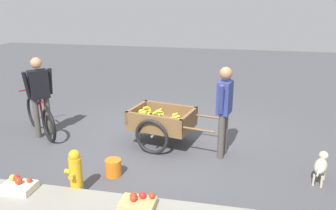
{
  "coord_description": "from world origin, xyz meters",
  "views": [
    {
      "loc": [
        -1.21,
        6.0,
        2.69
      ],
      "look_at": [
        0.06,
        0.06,
        0.75
      ],
      "focal_mm": 37.15,
      "sensor_mm": 36.0,
      "label": 1
    }
  ],
  "objects_px": {
    "plastic_bucket": "(113,168)",
    "bicycle": "(40,117)",
    "fruit_cart": "(162,122)",
    "cyclist_person": "(39,90)",
    "dog": "(321,165)",
    "vendor_person": "(224,104)",
    "mixed_fruit_crate": "(19,190)",
    "fire_hydrant": "(76,172)",
    "apple_crate": "(138,208)"
  },
  "relations": [
    {
      "from": "plastic_bucket",
      "to": "bicycle",
      "type": "bearing_deg",
      "value": -32.88
    },
    {
      "from": "fruit_cart",
      "to": "cyclist_person",
      "type": "relative_size",
      "value": 1.12
    },
    {
      "from": "dog",
      "to": "fruit_cart",
      "type": "bearing_deg",
      "value": -17.39
    },
    {
      "from": "vendor_person",
      "to": "bicycle",
      "type": "xyz_separation_m",
      "value": [
        3.62,
        -0.24,
        -0.58
      ]
    },
    {
      "from": "mixed_fruit_crate",
      "to": "bicycle",
      "type": "bearing_deg",
      "value": -65.87
    },
    {
      "from": "vendor_person",
      "to": "bicycle",
      "type": "height_order",
      "value": "vendor_person"
    },
    {
      "from": "dog",
      "to": "plastic_bucket",
      "type": "distance_m",
      "value": 3.13
    },
    {
      "from": "dog",
      "to": "fire_hydrant",
      "type": "distance_m",
      "value": 3.58
    },
    {
      "from": "fruit_cart",
      "to": "dog",
      "type": "bearing_deg",
      "value": 162.61
    },
    {
      "from": "bicycle",
      "to": "cyclist_person",
      "type": "relative_size",
      "value": 0.82
    },
    {
      "from": "vendor_person",
      "to": "plastic_bucket",
      "type": "bearing_deg",
      "value": 33.6
    },
    {
      "from": "vendor_person",
      "to": "fire_hydrant",
      "type": "distance_m",
      "value": 2.61
    },
    {
      "from": "fruit_cart",
      "to": "cyclist_person",
      "type": "xyz_separation_m",
      "value": [
        2.38,
        0.09,
        0.5
      ]
    },
    {
      "from": "apple_crate",
      "to": "vendor_person",
      "type": "bearing_deg",
      "value": -115.08
    },
    {
      "from": "dog",
      "to": "apple_crate",
      "type": "distance_m",
      "value": 2.8
    },
    {
      "from": "bicycle",
      "to": "dog",
      "type": "bearing_deg",
      "value": 170.76
    },
    {
      "from": "fruit_cart",
      "to": "mixed_fruit_crate",
      "type": "relative_size",
      "value": 4.02
    },
    {
      "from": "fire_hydrant",
      "to": "dog",
      "type": "bearing_deg",
      "value": -162.66
    },
    {
      "from": "dog",
      "to": "apple_crate",
      "type": "relative_size",
      "value": 1.47
    },
    {
      "from": "bicycle",
      "to": "cyclist_person",
      "type": "bearing_deg",
      "value": 139.09
    },
    {
      "from": "cyclist_person",
      "to": "dog",
      "type": "relative_size",
      "value": 2.43
    },
    {
      "from": "cyclist_person",
      "to": "apple_crate",
      "type": "height_order",
      "value": "cyclist_person"
    },
    {
      "from": "vendor_person",
      "to": "bicycle",
      "type": "bearing_deg",
      "value": -3.81
    },
    {
      "from": "cyclist_person",
      "to": "mixed_fruit_crate",
      "type": "height_order",
      "value": "cyclist_person"
    },
    {
      "from": "plastic_bucket",
      "to": "fruit_cart",
      "type": "bearing_deg",
      "value": -110.22
    },
    {
      "from": "fire_hydrant",
      "to": "plastic_bucket",
      "type": "bearing_deg",
      "value": -118.59
    },
    {
      "from": "fire_hydrant",
      "to": "plastic_bucket",
      "type": "relative_size",
      "value": 2.54
    },
    {
      "from": "bicycle",
      "to": "vendor_person",
      "type": "bearing_deg",
      "value": 176.19
    },
    {
      "from": "vendor_person",
      "to": "apple_crate",
      "type": "xyz_separation_m",
      "value": [
        0.93,
        1.99,
        -0.81
      ]
    },
    {
      "from": "mixed_fruit_crate",
      "to": "fruit_cart",
      "type": "bearing_deg",
      "value": -125.07
    },
    {
      "from": "fruit_cart",
      "to": "fire_hydrant",
      "type": "xyz_separation_m",
      "value": [
        0.8,
        1.88,
        -0.11
      ]
    },
    {
      "from": "bicycle",
      "to": "plastic_bucket",
      "type": "relative_size",
      "value": 4.9
    },
    {
      "from": "plastic_bucket",
      "to": "mixed_fruit_crate",
      "type": "distance_m",
      "value": 1.36
    },
    {
      "from": "fruit_cart",
      "to": "dog",
      "type": "distance_m",
      "value": 2.75
    },
    {
      "from": "cyclist_person",
      "to": "apple_crate",
      "type": "distance_m",
      "value": 3.44
    },
    {
      "from": "bicycle",
      "to": "mixed_fruit_crate",
      "type": "xyz_separation_m",
      "value": [
        -0.98,
        2.18,
        -0.23
      ]
    },
    {
      "from": "cyclist_person",
      "to": "fire_hydrant",
      "type": "relative_size",
      "value": 2.35
    },
    {
      "from": "cyclist_person",
      "to": "apple_crate",
      "type": "xyz_separation_m",
      "value": [
        -2.58,
        2.13,
        -0.82
      ]
    },
    {
      "from": "fire_hydrant",
      "to": "vendor_person",
      "type": "bearing_deg",
      "value": -139.3
    },
    {
      "from": "cyclist_person",
      "to": "mixed_fruit_crate",
      "type": "bearing_deg",
      "value": 112.49
    },
    {
      "from": "apple_crate",
      "to": "dog",
      "type": "bearing_deg",
      "value": -149.99
    },
    {
      "from": "cyclist_person",
      "to": "plastic_bucket",
      "type": "height_order",
      "value": "cyclist_person"
    },
    {
      "from": "vendor_person",
      "to": "plastic_bucket",
      "type": "relative_size",
      "value": 5.94
    },
    {
      "from": "bicycle",
      "to": "apple_crate",
      "type": "bearing_deg",
      "value": 140.4
    },
    {
      "from": "apple_crate",
      "to": "mixed_fruit_crate",
      "type": "bearing_deg",
      "value": -1.64
    },
    {
      "from": "vendor_person",
      "to": "dog",
      "type": "height_order",
      "value": "vendor_person"
    },
    {
      "from": "bicycle",
      "to": "mixed_fruit_crate",
      "type": "bearing_deg",
      "value": 114.13
    },
    {
      "from": "cyclist_person",
      "to": "apple_crate",
      "type": "relative_size",
      "value": 3.58
    },
    {
      "from": "apple_crate",
      "to": "bicycle",
      "type": "bearing_deg",
      "value": -39.6
    },
    {
      "from": "cyclist_person",
      "to": "plastic_bucket",
      "type": "distance_m",
      "value": 2.4
    }
  ]
}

